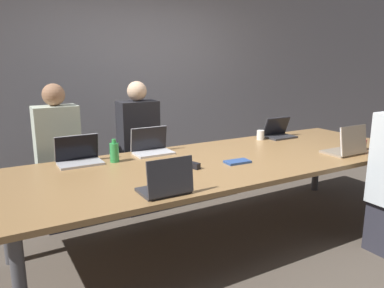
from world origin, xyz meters
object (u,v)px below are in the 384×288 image
Objects in this scene: laptop_near_left at (167,184)px; laptop_far_midleft at (151,146)px; laptop_far_right at (278,132)px; bottle_far_left at (114,152)px; laptop_near_right at (348,146)px; person_far_midleft at (139,151)px; cup_near_right at (362,145)px; laptop_far_left at (79,155)px; bottle_near_right at (353,139)px; person_far_left at (59,161)px; cup_far_right at (260,135)px; stapler at (192,165)px.

laptop_near_left is 0.89× the size of laptop_far_midleft.
laptop_far_right is 1.95m from bottle_far_left.
laptop_near_right reaches higher than laptop_far_right.
bottle_far_left is at bearing -87.66° from laptop_near_left.
person_far_midleft is 0.73m from bottle_far_left.
cup_near_right is 2.20m from laptop_near_left.
laptop_near_right is 2.43m from laptop_far_left.
bottle_near_right is at bearing -24.38° from laptop_far_midleft.
person_far_left reaches higher than laptop_near_right.
cup_near_right is at bearing -26.54° from laptop_far_midleft.
cup_near_right is at bearing -175.95° from laptop_near_left.
bottle_far_left is (-1.69, -0.08, 0.03)m from cup_far_right.
person_far_midleft is 0.86m from laptop_far_left.
cup_far_right is at bearing 2.62° from bottle_far_left.
laptop_near_right is 0.91m from laptop_far_right.
laptop_far_right is 0.24× the size of person_far_left.
laptop_far_midleft is at bearing 1.81° from laptop_far_left.
cup_near_right is at bearing -83.15° from bottle_near_right.
laptop_near_left is 0.23× the size of person_far_midleft.
person_far_midleft is 9.00× the size of stapler.
laptop_far_right is at bearing 109.65° from bottle_near_right.
bottle_far_left is at bearing 160.62° from cup_near_right.
bottle_far_left reaches higher than stapler.
stapler is (-1.47, 0.34, -0.05)m from laptop_near_right.
laptop_far_right is 2.23m from laptop_far_left.
bottle_near_right is 0.82m from laptop_far_right.
laptop_near_right is 1.00× the size of laptop_far_right.
stapler is at bearing -50.82° from person_far_left.
laptop_far_midleft is 1.78× the size of bottle_far_left.
bottle_far_left is at bearing -21.04° from laptop_far_left.
stapler is (0.77, -0.60, -0.04)m from laptop_far_left.
stapler is at bearing -154.54° from cup_far_right.
stapler is at bearing -87.55° from person_far_midleft.
cup_near_right is at bearing -71.61° from laptop_far_right.
cup_near_right is 2.93m from person_far_left.
laptop_far_left is 2.35× the size of stapler.
laptop_near_right is 2.15× the size of stapler.
laptop_near_left is (-2.20, -0.16, 0.02)m from cup_near_right.
stapler is (0.09, -0.62, -0.05)m from laptop_far_midleft.
laptop_near_left is at bearing -105.18° from person_far_midleft.
stapler is (0.45, 0.45, -0.05)m from laptop_near_left.
laptop_near_left reaches higher than laptop_far_right.
laptop_near_left is 1.94m from cup_far_right.
laptop_near_right is 1.62× the size of bottle_near_right.
laptop_near_right is 2.06m from person_far_midleft.
person_far_midleft is (-1.52, 1.39, -0.15)m from laptop_near_right.
person_far_midleft reaches higher than laptop_near_right.
person_far_midleft reaches higher than laptop_far_left.
laptop_far_midleft is 0.68m from laptop_far_left.
cup_far_right is at bearing -179.91° from laptop_far_right.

